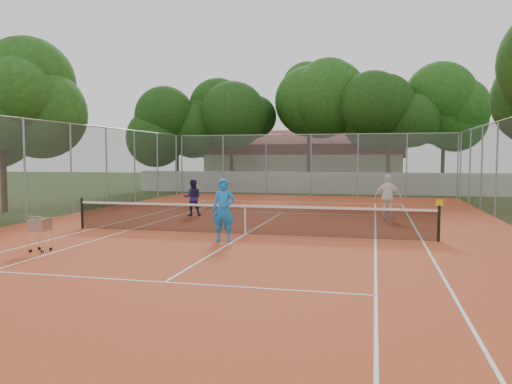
% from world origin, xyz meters
% --- Properties ---
extents(ground, '(120.00, 120.00, 0.00)m').
position_xyz_m(ground, '(0.00, 0.00, 0.00)').
color(ground, '#17320D').
rests_on(ground, ground).
extents(court_pad, '(18.00, 34.00, 0.02)m').
position_xyz_m(court_pad, '(0.00, 0.00, 0.01)').
color(court_pad, '#B64723').
rests_on(court_pad, ground).
extents(court_lines, '(10.98, 23.78, 0.01)m').
position_xyz_m(court_lines, '(0.00, 0.00, 0.02)').
color(court_lines, white).
rests_on(court_lines, court_pad).
extents(tennis_net, '(11.88, 0.10, 0.98)m').
position_xyz_m(tennis_net, '(0.00, 0.00, 0.51)').
color(tennis_net, black).
rests_on(tennis_net, court_pad).
extents(perimeter_fence, '(18.00, 34.00, 4.00)m').
position_xyz_m(perimeter_fence, '(0.00, 0.00, 2.00)').
color(perimeter_fence, slate).
rests_on(perimeter_fence, ground).
extents(boundary_wall, '(26.00, 0.30, 1.50)m').
position_xyz_m(boundary_wall, '(0.00, 19.00, 0.75)').
color(boundary_wall, silver).
rests_on(boundary_wall, ground).
extents(clubhouse, '(16.40, 9.00, 4.40)m').
position_xyz_m(clubhouse, '(-2.00, 29.00, 2.20)').
color(clubhouse, beige).
rests_on(clubhouse, ground).
extents(tropical_trees, '(29.00, 19.00, 10.00)m').
position_xyz_m(tropical_trees, '(0.00, 22.00, 5.00)').
color(tropical_trees, black).
rests_on(tropical_trees, ground).
extents(player_near, '(0.72, 0.50, 1.88)m').
position_xyz_m(player_near, '(-0.29, -1.44, 0.96)').
color(player_near, '#1A80DD').
rests_on(player_near, court_pad).
extents(player_far_left, '(0.90, 0.80, 1.55)m').
position_xyz_m(player_far_left, '(-3.51, 4.51, 0.80)').
color(player_far_left, '#21184A').
rests_on(player_far_left, court_pad).
extents(player_far_right, '(1.09, 0.50, 1.82)m').
position_xyz_m(player_far_right, '(4.59, 5.03, 0.93)').
color(player_far_right, white).
rests_on(player_far_right, court_pad).
extents(ball_hopper, '(0.60, 0.60, 0.97)m').
position_xyz_m(ball_hopper, '(-4.53, -4.14, 0.51)').
color(ball_hopper, silver).
rests_on(ball_hopper, court_pad).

